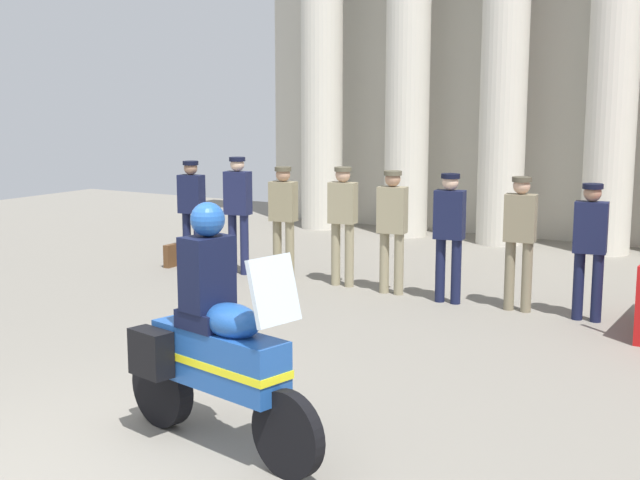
# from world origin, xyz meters

# --- Properties ---
(colonnade_backdrop) EXTENTS (12.81, 1.68, 7.92)m
(colonnade_backdrop) POSITION_xyz_m (0.15, 11.62, 4.07)
(colonnade_backdrop) COLOR beige
(colonnade_backdrop) RESTS_ON ground_plane
(officer_in_row_0) EXTENTS (0.41, 0.27, 1.68)m
(officer_in_row_0) POSITION_xyz_m (-4.13, 6.46, 0.99)
(officer_in_row_0) COLOR #141938
(officer_in_row_0) RESTS_ON ground_plane
(officer_in_row_1) EXTENTS (0.41, 0.27, 1.77)m
(officer_in_row_1) POSITION_xyz_m (-3.28, 6.50, 1.05)
(officer_in_row_1) COLOR #191E42
(officer_in_row_1) RESTS_ON ground_plane
(officer_in_row_2) EXTENTS (0.41, 0.27, 1.66)m
(officer_in_row_2) POSITION_xyz_m (-2.47, 6.50, 0.98)
(officer_in_row_2) COLOR #847A5B
(officer_in_row_2) RESTS_ON ground_plane
(officer_in_row_3) EXTENTS (0.41, 0.27, 1.69)m
(officer_in_row_3) POSITION_xyz_m (-1.51, 6.57, 1.00)
(officer_in_row_3) COLOR gray
(officer_in_row_3) RESTS_ON ground_plane
(officer_in_row_4) EXTENTS (0.41, 0.27, 1.68)m
(officer_in_row_4) POSITION_xyz_m (-0.70, 6.48, 0.99)
(officer_in_row_4) COLOR gray
(officer_in_row_4) RESTS_ON ground_plane
(officer_in_row_5) EXTENTS (0.41, 0.27, 1.69)m
(officer_in_row_5) POSITION_xyz_m (0.17, 6.38, 1.00)
(officer_in_row_5) COLOR #141938
(officer_in_row_5) RESTS_ON ground_plane
(officer_in_row_6) EXTENTS (0.41, 0.27, 1.69)m
(officer_in_row_6) POSITION_xyz_m (1.09, 6.43, 1.00)
(officer_in_row_6) COLOR #7A7056
(officer_in_row_6) RESTS_ON ground_plane
(officer_in_row_7) EXTENTS (0.41, 0.27, 1.65)m
(officer_in_row_7) POSITION_xyz_m (1.96, 6.38, 0.98)
(officer_in_row_7) COLOR #141938
(officer_in_row_7) RESTS_ON ground_plane
(motorcycle_with_rider) EXTENTS (2.07, 0.83, 1.90)m
(motorcycle_with_rider) POSITION_xyz_m (0.44, 1.08, 0.79)
(motorcycle_with_rider) COLOR black
(motorcycle_with_rider) RESTS_ON ground_plane
(briefcase_on_ground) EXTENTS (0.10, 0.32, 0.36)m
(briefcase_on_ground) POSITION_xyz_m (-4.51, 6.41, 0.18)
(briefcase_on_ground) COLOR brown
(briefcase_on_ground) RESTS_ON ground_plane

